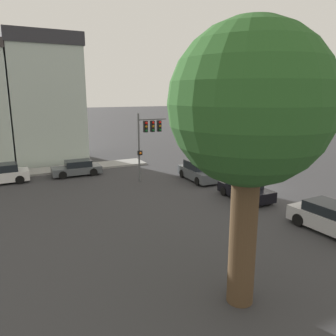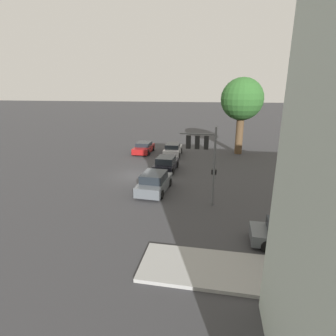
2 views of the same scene
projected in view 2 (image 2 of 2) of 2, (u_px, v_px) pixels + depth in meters
The scene contains 8 objects.
ground_plane at pixel (138, 175), 24.73m from camera, with size 300.00×300.00×0.00m, color #333335.
street_tree at pixel (242, 100), 31.23m from camera, with size 5.02×5.02×9.19m.
traffic_signal at pixel (202, 150), 17.44m from camera, with size 0.55×2.54×5.48m.
crossing_car_0 at pixel (154, 182), 20.65m from camera, with size 4.46×2.23×1.57m.
crossing_car_1 at pixel (173, 150), 31.94m from camera, with size 4.35×2.05×1.49m.
crossing_car_2 at pixel (166, 164), 25.95m from camera, with size 4.02×2.08×1.44m.
crossing_car_3 at pixel (144, 148), 33.29m from camera, with size 4.27×2.08×1.36m.
parked_car_0 at pixel (292, 235), 13.37m from camera, with size 1.92×4.19×1.31m.
Camera 2 is at (22.57, 7.05, 7.78)m, focal length 28.00 mm.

